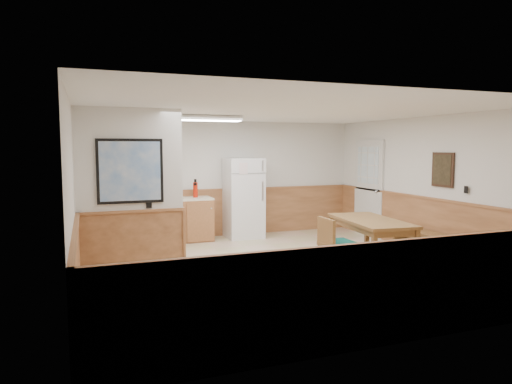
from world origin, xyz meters
name	(u,v)px	position (x,y,z in m)	size (l,w,h in m)	color
ground	(278,269)	(0.00, 0.00, 0.00)	(6.00, 6.00, 0.00)	#CAAE91
ceiling	(279,111)	(0.00, 0.00, 2.50)	(6.00, 6.00, 0.02)	white
back_wall	(225,179)	(0.00, 3.00, 1.25)	(6.00, 0.02, 2.50)	silver
right_wall	(431,186)	(3.00, 0.00, 1.25)	(0.02, 6.00, 2.50)	silver
left_wall	(74,198)	(-3.00, 0.00, 1.25)	(0.02, 6.00, 2.50)	silver
wainscot_back	(225,213)	(0.00, 2.98, 0.50)	(6.00, 0.04, 1.00)	#BA7B4A
wainscot_right	(429,227)	(2.98, 0.00, 0.50)	(0.04, 6.00, 1.00)	#BA7B4A
wainscot_left	(78,253)	(-2.98, 0.00, 0.50)	(0.04, 6.00, 1.00)	#BA7B4A
partition_wall	(130,196)	(-2.25, 0.19, 1.23)	(1.50, 0.20, 2.50)	silver
kitchen_counter	(173,220)	(-1.21, 2.68, 0.46)	(2.20, 0.61, 1.00)	#A7623B
exterior_door	(368,188)	(2.96, 1.90, 1.05)	(0.07, 1.02, 2.15)	silver
kitchen_window	(125,167)	(-2.10, 2.98, 1.55)	(0.80, 0.04, 1.00)	silver
wall_painting	(443,170)	(2.97, -0.30, 1.55)	(0.04, 0.50, 0.60)	#331F14
fluorescent_fixture	(208,118)	(-0.80, 1.30, 2.45)	(1.20, 0.30, 0.09)	silver
refrigerator	(243,198)	(0.31, 2.63, 0.86)	(0.76, 0.72, 1.71)	white
dining_table	(371,225)	(1.55, -0.26, 0.66)	(1.00, 1.74, 0.75)	olive
dining_bench	(429,239)	(2.74, -0.28, 0.34)	(0.41, 1.64, 0.45)	olive
dining_chair	(333,241)	(0.72, -0.46, 0.49)	(0.68, 0.49, 0.85)	olive
fire_extinguisher	(195,189)	(-0.72, 2.69, 1.07)	(0.11, 0.11, 0.38)	red
soap_bottle	(115,195)	(-2.33, 2.71, 1.00)	(0.07, 0.07, 0.21)	#1A8F30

